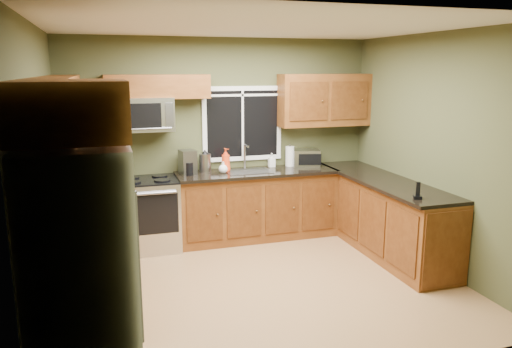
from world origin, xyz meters
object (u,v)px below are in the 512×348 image
microwave (143,114)px  soap_bottle_c (223,167)px  soap_bottle_a (226,160)px  range (148,214)px  toaster_oven (306,158)px  coffee_maker (188,163)px  kettle (205,162)px  cordless_phone (418,194)px  soap_bottle_b (272,160)px  refrigerator (83,271)px  paper_towel_roll (290,156)px

microwave → soap_bottle_c: bearing=-6.0°
microwave → soap_bottle_a: size_ratio=2.41×
range → toaster_oven: bearing=3.8°
toaster_oven → coffee_maker: size_ratio=1.36×
coffee_maker → soap_bottle_a: size_ratio=1.00×
kettle → cordless_phone: 2.79m
coffee_maker → soap_bottle_b: (1.21, 0.15, -0.05)m
toaster_oven → kettle: bearing=178.7°
soap_bottle_b → soap_bottle_c: size_ratio=1.28×
microwave → range: bearing=-90.0°
range → soap_bottle_c: bearing=1.7°
refrigerator → paper_towel_roll: 4.03m
refrigerator → microwave: 3.10m
kettle → paper_towel_roll: bearing=1.4°
toaster_oven → cordless_phone: (0.42, -2.04, -0.06)m
toaster_oven → cordless_phone: 2.09m
cordless_phone → soap_bottle_a: bearing=128.8°
microwave → soap_bottle_a: microwave is taller
toaster_oven → microwave: bearing=-179.7°
coffee_maker → cordless_phone: bearing=-43.2°
soap_bottle_a → soap_bottle_c: soap_bottle_a is taller
range → paper_towel_roll: paper_towel_roll is taller
coffee_maker → cordless_phone: 2.89m
soap_bottle_b → cordless_phone: (0.90, -2.13, -0.04)m
soap_bottle_a → soap_bottle_c: 0.11m
toaster_oven → kettle: kettle is taller
refrigerator → toaster_oven: 4.13m
kettle → paper_towel_roll: (1.22, 0.03, 0.00)m
toaster_oven → cordless_phone: toaster_oven is taller
soap_bottle_b → toaster_oven: bearing=-9.8°
coffee_maker → soap_bottle_c: (0.46, -0.05, -0.07)m
refrigerator → coffee_maker: refrigerator is taller
microwave → soap_bottle_b: (1.75, 0.09, -0.69)m
paper_towel_roll → soap_bottle_c: (-1.01, -0.18, -0.07)m
refrigerator → cordless_phone: refrigerator is taller
soap_bottle_a → soap_bottle_b: (0.70, 0.14, -0.06)m
paper_towel_roll → soap_bottle_b: size_ratio=1.60×
coffee_maker → kettle: bearing=21.5°
microwave → refrigerator: bearing=-103.3°
coffee_maker → soap_bottle_c: bearing=-6.6°
refrigerator → range: refrigerator is taller
refrigerator → cordless_phone: (3.34, 0.87, 0.10)m
soap_bottle_a → cordless_phone: (1.60, -1.99, -0.10)m
soap_bottle_a → cordless_phone: bearing=-51.2°
soap_bottle_a → microwave: bearing=177.5°
range → soap_bottle_b: bearing=7.5°
refrigerator → toaster_oven: size_ratio=4.19×
microwave → soap_bottle_c: microwave is taller
range → toaster_oven: 2.32m
microwave → coffee_maker: (0.54, -0.05, -0.64)m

